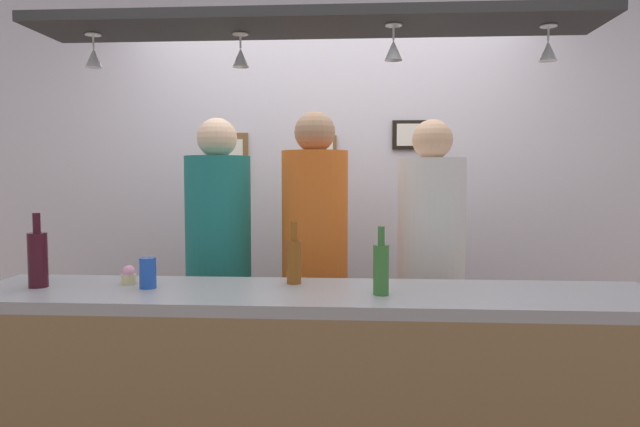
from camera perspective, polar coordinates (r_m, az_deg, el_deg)
The scene contains 18 objects.
back_wall at distance 3.67m, azimuth 1.04°, elevation 1.41°, with size 4.40×0.06×2.60m, color silver.
bar_counter at distance 2.21m, azimuth -1.09°, elevation -16.81°, with size 2.70×0.55×1.01m.
overhead_glass_rack at distance 2.34m, azimuth -0.69°, elevation 18.38°, with size 2.20×0.36×0.04m, color black.
hanging_wineglass_far_left at distance 2.57m, azimuth -21.55°, elevation 14.26°, with size 0.07×0.07×0.13m.
hanging_wineglass_left at distance 2.41m, azimuth -7.89°, elevation 15.19°, with size 0.07×0.07×0.13m.
hanging_wineglass_center_left at distance 2.27m, azimuth 7.30°, elevation 15.89°, with size 0.07×0.07×0.13m.
hanging_wineglass_center at distance 2.43m, azimuth 21.70°, elevation 14.87°, with size 0.07×0.07×0.13m.
person_left_teal_shirt at distance 3.05m, azimuth -10.05°, elevation -3.70°, with size 0.34×0.34×1.75m.
person_middle_orange_shirt at distance 2.97m, azimuth -0.52°, elevation -3.48°, with size 0.34×0.34×1.78m.
person_right_white_patterned_shirt at distance 2.99m, azimuth 10.95°, elevation -4.06°, with size 0.34×0.34×1.74m.
bottle_beer_amber_tall at distance 2.39m, azimuth -2.60°, elevation -4.60°, with size 0.06×0.06×0.26m.
bottle_beer_green_import at distance 2.18m, azimuth 6.08°, elevation -5.37°, with size 0.06×0.06×0.26m.
bottle_wine_dark_red at distance 2.57m, azimuth -26.23°, elevation -3.99°, with size 0.08×0.08×0.30m.
drink_can at distance 2.40m, azimuth -16.73°, elevation -5.68°, with size 0.07×0.07×0.12m, color #1E4CB2.
cupcake at distance 2.52m, azimuth -18.45°, elevation -5.85°, with size 0.06×0.06×0.08m.
picture_frame_crest at distance 3.62m, azimuth 0.22°, elevation 5.71°, with size 0.18×0.02×0.26m.
picture_frame_caricature at distance 3.71m, azimuth -9.15°, elevation 5.29°, with size 0.26×0.02×0.34m.
picture_frame_upper_small at distance 3.64m, azimuth 8.95°, elevation 7.72°, with size 0.22×0.02×0.18m.
Camera 1 is at (0.18, -2.56, 1.46)m, focal length 32.22 mm.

